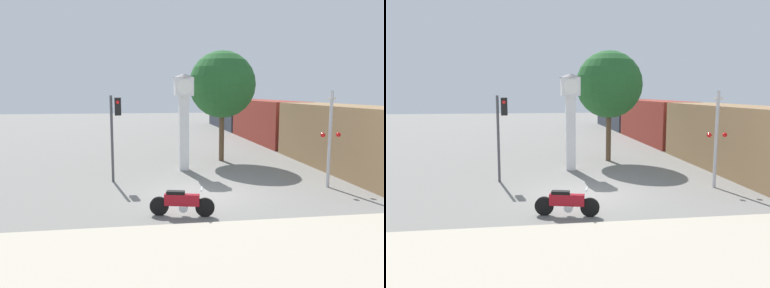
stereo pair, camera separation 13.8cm
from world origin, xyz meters
TOP-DOWN VIEW (x-y plane):
  - ground_plane at (0.00, 0.00)m, footprint 120.00×120.00m
  - sidewalk_strip at (0.00, -6.58)m, footprint 36.00×6.00m
  - motorcycle at (-1.06, -2.58)m, footprint 2.13×0.68m
  - clock_tower at (-0.04, 4.87)m, footprint 1.13×1.13m
  - freight_train at (8.42, 15.84)m, footprint 2.80×35.78m
  - traffic_light at (-3.44, 2.72)m, footprint 0.50×0.35m
  - railroad_crossing_signal at (5.66, 0.29)m, footprint 0.90×0.82m
  - street_tree at (2.53, 7.20)m, footprint 3.91×3.91m

SIDE VIEW (x-z plane):
  - ground_plane at x=0.00m, z-range 0.00..0.00m
  - sidewalk_strip at x=0.00m, z-range 0.00..0.10m
  - motorcycle at x=-1.06m, z-range -0.02..0.94m
  - freight_train at x=8.42m, z-range 0.00..3.40m
  - railroad_crossing_signal at x=5.66m, z-range 0.18..4.34m
  - traffic_light at x=-3.44m, z-range 0.75..4.69m
  - clock_tower at x=-0.04m, z-range 0.79..5.83m
  - street_tree at x=2.53m, z-range 1.27..7.76m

